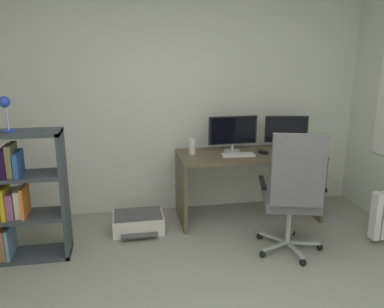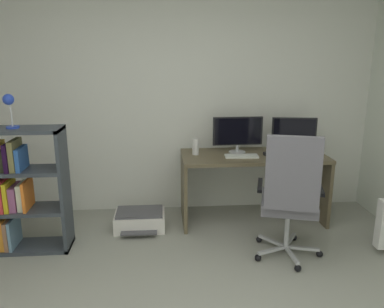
{
  "view_description": "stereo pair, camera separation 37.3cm",
  "coord_description": "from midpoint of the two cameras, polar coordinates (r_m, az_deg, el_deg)",
  "views": [
    {
      "loc": [
        -0.54,
        -1.85,
        1.79
      ],
      "look_at": [
        0.12,
        1.7,
        0.84
      ],
      "focal_mm": 36.28,
      "sensor_mm": 36.0,
      "label": 1
    },
    {
      "loc": [
        -0.17,
        -1.9,
        1.79
      ],
      "look_at": [
        0.12,
        1.7,
        0.84
      ],
      "focal_mm": 36.28,
      "sensor_mm": 36.0,
      "label": 2
    }
  ],
  "objects": [
    {
      "name": "computer_mouse",
      "position": [
        4.16,
        7.91,
        0.22
      ],
      "size": [
        0.09,
        0.11,
        0.03
      ],
      "primitive_type": "cube",
      "rotation": [
        0.0,
        0.0,
        0.28
      ],
      "color": "black",
      "rests_on": "desk"
    },
    {
      "name": "office_chair",
      "position": [
        3.46,
        11.69,
        -5.34
      ],
      "size": [
        0.63,
        0.64,
        1.16
      ],
      "color": "#B7BABC",
      "rests_on": "ground"
    },
    {
      "name": "printer",
      "position": [
        4.11,
        -10.54,
        -9.89
      ],
      "size": [
        0.52,
        0.43,
        0.2
      ],
      "color": "silver",
      "rests_on": "ground"
    },
    {
      "name": "wall_back",
      "position": [
        4.37,
        -5.84,
        8.94
      ],
      "size": [
        4.42,
        0.1,
        2.71
      ],
      "primitive_type": "cube",
      "color": "silver",
      "rests_on": "ground"
    },
    {
      "name": "desk_lamp",
      "position": [
        3.61,
        -28.52,
        5.98
      ],
      "size": [
        0.11,
        0.11,
        0.3
      ],
      "color": "#2643BB",
      "rests_on": "bookshelf"
    },
    {
      "name": "monitor_main",
      "position": [
        4.18,
        3.48,
        3.3
      ],
      "size": [
        0.53,
        0.18,
        0.39
      ],
      "color": "#B2B5B7",
      "rests_on": "desk"
    },
    {
      "name": "desk",
      "position": [
        4.23,
        5.79,
        -2.4
      ],
      "size": [
        1.52,
        0.65,
        0.74
      ],
      "color": "brown",
      "rests_on": "ground"
    },
    {
      "name": "bookshelf",
      "position": [
        3.78,
        -27.31,
        -5.71
      ],
      "size": [
        0.71,
        0.32,
        1.15
      ],
      "color": "#353C43",
      "rests_on": "ground"
    },
    {
      "name": "monitor_secondary",
      "position": [
        4.37,
        11.35,
        3.38
      ],
      "size": [
        0.47,
        0.18,
        0.37
      ],
      "color": "#B2B5B7",
      "rests_on": "desk"
    },
    {
      "name": "keyboard",
      "position": [
        4.06,
        4.19,
        -0.15
      ],
      "size": [
        0.35,
        0.15,
        0.02
      ],
      "primitive_type": "cube",
      "rotation": [
        0.0,
        0.0,
        -0.05
      ],
      "color": "silver",
      "rests_on": "desk"
    },
    {
      "name": "desktop_speaker",
      "position": [
        4.08,
        -2.6,
        1.05
      ],
      "size": [
        0.07,
        0.07,
        0.17
      ],
      "primitive_type": "cylinder",
      "color": "silver",
      "rests_on": "desk"
    }
  ]
}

